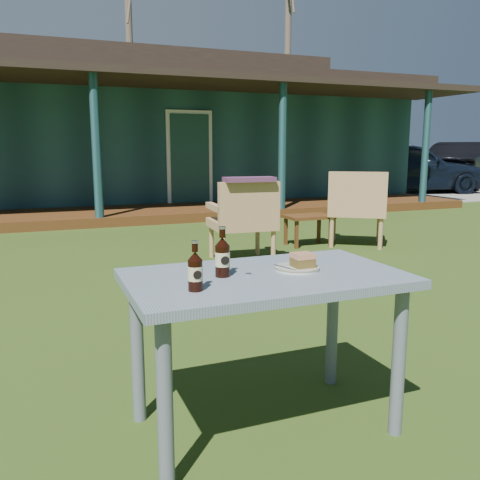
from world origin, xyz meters
name	(u,v)px	position (x,y,z in m)	size (l,w,h in m)	color
ground	(176,319)	(0.00, 0.00, 0.00)	(80.00, 80.00, 0.00)	#334916
pavilion	(74,133)	(0.00, 9.39, 1.61)	(15.80, 8.30, 3.45)	#183B40
gravel_strip	(442,190)	(10.50, 8.50, 0.01)	(9.00, 6.00, 0.02)	gray
tree_mid	(130,62)	(3.00, 18.50, 4.75)	(0.28, 0.28, 9.50)	brown
tree_right	(288,48)	(9.50, 17.00, 5.50)	(0.28, 0.28, 11.00)	brown
car_near	(405,167)	(8.74, 8.08, 0.72)	(1.70, 4.23, 1.44)	black
car_far	(468,165)	(11.96, 9.00, 0.72)	(1.52, 4.37, 1.44)	black
cafe_table	(265,296)	(0.00, -1.60, 0.62)	(1.20, 0.70, 0.72)	slate
plate	(297,268)	(0.17, -1.58, 0.73)	(0.20, 0.20, 0.01)	silver
cake_slice	(303,260)	(0.19, -1.59, 0.77)	(0.09, 0.09, 0.06)	brown
fork	(285,268)	(0.10, -1.59, 0.74)	(0.01, 0.14, 0.00)	silver
cola_bottle_near	(222,257)	(-0.19, -1.57, 0.81)	(0.06, 0.07, 0.22)	black
cola_bottle_far	(195,271)	(-0.36, -1.74, 0.80)	(0.06, 0.06, 0.20)	black
bottle_cap	(249,274)	(-0.08, -1.59, 0.72)	(0.03, 0.03, 0.01)	silver
armchair_left	(244,217)	(1.20, 1.59, 0.51)	(0.72, 0.68, 0.91)	tan
armchair_right	(357,204)	(2.92, 1.94, 0.54)	(0.97, 0.96, 0.97)	tan
floral_throw	(249,179)	(1.18, 1.40, 0.93)	(0.54, 0.21, 0.05)	#562B4A
side_table	(308,220)	(2.35, 2.20, 0.34)	(0.60, 0.40, 0.40)	#4F2D13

